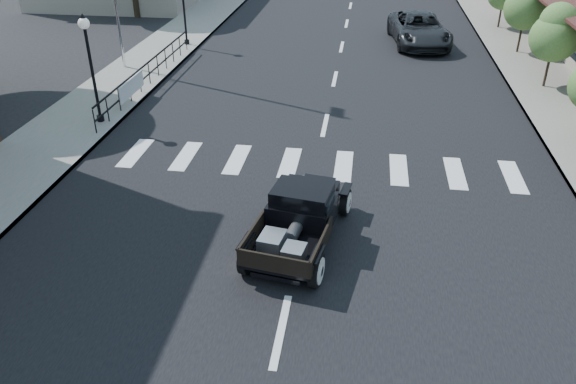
# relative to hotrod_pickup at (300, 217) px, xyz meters

# --- Properties ---
(ground) EXTENTS (120.00, 120.00, 0.00)m
(ground) POSITION_rel_hotrod_pickup_xyz_m (0.02, 0.04, -0.70)
(ground) COLOR black
(ground) RESTS_ON ground
(road) EXTENTS (14.00, 80.00, 0.02)m
(road) POSITION_rel_hotrod_pickup_xyz_m (0.02, 15.04, -0.69)
(road) COLOR black
(road) RESTS_ON ground
(road_markings) EXTENTS (12.00, 60.00, 0.06)m
(road_markings) POSITION_rel_hotrod_pickup_xyz_m (0.02, 10.04, -0.70)
(road_markings) COLOR silver
(road_markings) RESTS_ON ground
(sidewalk_left) EXTENTS (3.00, 80.00, 0.15)m
(sidewalk_left) POSITION_rel_hotrod_pickup_xyz_m (-8.48, 15.04, -0.62)
(sidewalk_left) COLOR gray
(sidewalk_left) RESTS_ON ground
(sidewalk_right) EXTENTS (3.00, 80.00, 0.15)m
(sidewalk_right) POSITION_rel_hotrod_pickup_xyz_m (8.52, 15.04, -0.62)
(sidewalk_right) COLOR gray
(sidewalk_right) RESTS_ON ground
(railing) EXTENTS (0.08, 10.00, 1.00)m
(railing) POSITION_rel_hotrod_pickup_xyz_m (-7.28, 10.04, -0.05)
(railing) COLOR black
(railing) RESTS_ON sidewalk_left
(banner) EXTENTS (0.04, 2.20, 0.60)m
(banner) POSITION_rel_hotrod_pickup_xyz_m (-7.20, 8.04, -0.25)
(banner) COLOR silver
(banner) RESTS_ON sidewalk_left
(lamp_post_b) EXTENTS (0.36, 0.36, 3.58)m
(lamp_post_b) POSITION_rel_hotrod_pickup_xyz_m (-7.58, 6.04, 1.24)
(lamp_post_b) COLOR black
(lamp_post_b) RESTS_ON sidewalk_left
(lamp_post_c) EXTENTS (0.36, 0.36, 3.58)m
(lamp_post_c) POSITION_rel_hotrod_pickup_xyz_m (-7.58, 16.04, 1.24)
(lamp_post_c) COLOR black
(lamp_post_c) RESTS_ON sidewalk_left
(small_tree_c) EXTENTS (1.86, 1.86, 3.10)m
(small_tree_c) POSITION_rel_hotrod_pickup_xyz_m (8.32, 11.92, 1.00)
(small_tree_c) COLOR #466D32
(small_tree_c) RESTS_ON sidewalk_right
(small_tree_d) EXTENTS (1.94, 1.94, 3.23)m
(small_tree_d) POSITION_rel_hotrod_pickup_xyz_m (8.32, 16.87, 1.07)
(small_tree_d) COLOR #466D32
(small_tree_d) RESTS_ON sidewalk_right
(small_tree_e) EXTENTS (1.73, 1.73, 2.89)m
(small_tree_e) POSITION_rel_hotrod_pickup_xyz_m (8.32, 21.80, 0.90)
(small_tree_e) COLOR #466D32
(small_tree_e) RESTS_ON sidewalk_right
(hotrod_pickup) EXTENTS (2.51, 4.28, 1.39)m
(hotrod_pickup) POSITION_rel_hotrod_pickup_xyz_m (0.00, 0.00, 0.00)
(hotrod_pickup) COLOR black
(hotrod_pickup) RESTS_ON ground
(second_car) EXTENTS (3.17, 5.69, 1.51)m
(second_car) POSITION_rel_hotrod_pickup_xyz_m (3.76, 18.11, 0.06)
(second_car) COLOR black
(second_car) RESTS_ON ground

